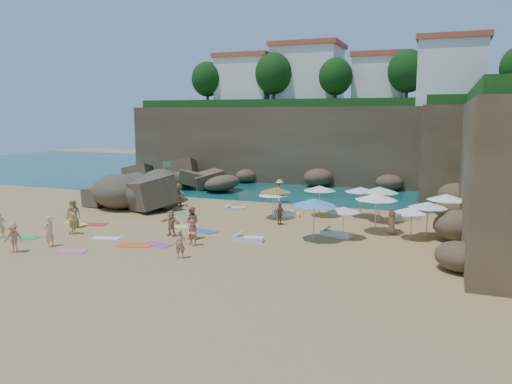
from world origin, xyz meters
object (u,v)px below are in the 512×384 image
(rock_outcrop, at_px, (140,204))
(person_stand_6, at_px, (49,231))
(person_stand_0, at_px, (0,225))
(lounger_0, at_px, (234,209))
(flag_pole, at_px, (166,175))
(parasol_2, at_px, (361,189))
(parasol_1, at_px, (380,190))
(person_stand_2, at_px, (280,191))
(person_stand_5, at_px, (178,194))
(person_stand_3, at_px, (280,214))
(person_stand_4, at_px, (392,222))
(person_stand_1, at_px, (191,223))
(parasol_0, at_px, (320,188))

(rock_outcrop, xyz_separation_m, person_stand_6, (2.99, -13.06, 0.86))
(person_stand_0, bearing_deg, lounger_0, 4.21)
(flag_pole, relative_size, parasol_2, 1.49)
(parasol_1, xyz_separation_m, person_stand_2, (-8.65, 4.79, -1.26))
(rock_outcrop, xyz_separation_m, person_stand_5, (3.35, 0.43, 0.91))
(parasol_2, distance_m, lounger_0, 9.57)
(flag_pole, bearing_deg, person_stand_5, -37.84)
(parasol_1, distance_m, lounger_0, 10.99)
(parasol_2, distance_m, person_stand_0, 23.34)
(person_stand_3, xyz_separation_m, person_stand_6, (-10.13, -9.81, 0.13))
(parasol_2, xyz_separation_m, person_stand_3, (-4.56, -4.39, -1.26))
(lounger_0, bearing_deg, parasol_2, -24.76)
(parasol_2, bearing_deg, person_stand_4, -59.12)
(parasol_1, distance_m, person_stand_3, 6.98)
(person_stand_1, bearing_deg, parasol_2, -145.59)
(rock_outcrop, distance_m, lounger_0, 8.33)
(person_stand_1, height_order, person_stand_3, person_stand_1)
(parasol_2, distance_m, person_stand_5, 14.39)
(person_stand_3, bearing_deg, person_stand_1, 169.78)
(rock_outcrop, bearing_deg, flag_pole, 57.06)
(person_stand_2, bearing_deg, parasol_0, -173.20)
(parasol_2, distance_m, person_stand_6, 20.46)
(flag_pole, bearing_deg, parasol_1, -6.49)
(person_stand_0, bearing_deg, person_stand_3, -16.15)
(parasol_0, xyz_separation_m, person_stand_2, (-4.43, 4.39, -1.07))
(parasol_0, relative_size, person_stand_2, 1.22)
(parasol_0, bearing_deg, rock_outcrop, -178.50)
(person_stand_1, relative_size, person_stand_3, 1.32)
(person_stand_0, height_order, person_stand_5, person_stand_5)
(parasol_2, bearing_deg, person_stand_1, -129.83)
(parasol_1, bearing_deg, person_stand_4, -69.85)
(rock_outcrop, distance_m, person_stand_4, 20.57)
(rock_outcrop, bearing_deg, person_stand_0, -95.65)
(lounger_0, xyz_separation_m, person_stand_6, (-5.34, -13.32, 0.74))
(parasol_0, height_order, parasol_1, parasol_1)
(parasol_1, relative_size, lounger_0, 1.65)
(parasol_2, relative_size, lounger_0, 1.48)
(lounger_0, xyz_separation_m, person_stand_1, (1.14, -8.96, 0.84))
(parasol_0, distance_m, person_stand_3, 4.26)
(parasol_2, bearing_deg, person_stand_0, -144.22)
(flag_pole, relative_size, parasol_0, 1.45)
(parasol_1, height_order, person_stand_2, parasol_1)
(person_stand_3, bearing_deg, person_stand_6, 157.62)
(person_stand_0, distance_m, person_stand_4, 23.43)
(person_stand_1, bearing_deg, flag_pole, -68.44)
(person_stand_4, bearing_deg, flag_pole, -130.81)
(person_stand_3, bearing_deg, person_stand_4, -66.43)
(flag_pole, height_order, person_stand_2, flag_pole)
(person_stand_0, relative_size, person_stand_4, 0.97)
(parasol_0, height_order, person_stand_1, parasol_0)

